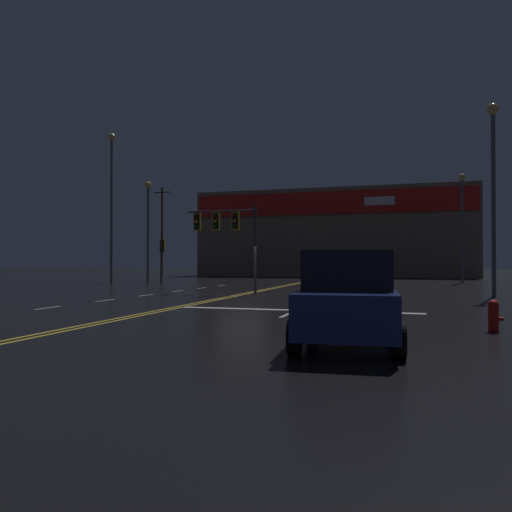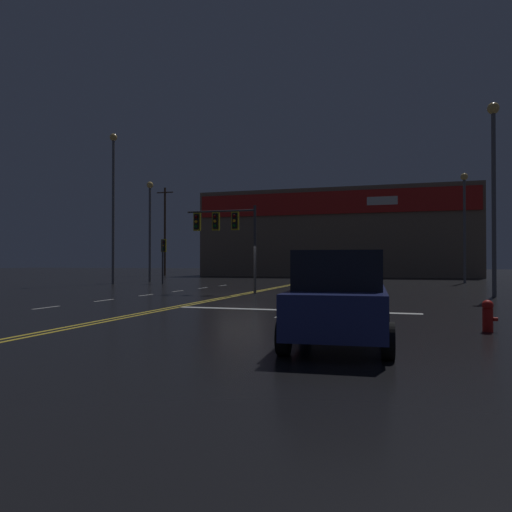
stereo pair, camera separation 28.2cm
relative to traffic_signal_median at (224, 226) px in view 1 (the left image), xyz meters
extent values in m
plane|color=black|center=(1.29, -0.98, -3.60)|extent=(200.00, 200.00, 0.00)
cube|color=gold|center=(1.14, -0.98, -3.59)|extent=(0.12, 60.00, 0.01)
cube|color=gold|center=(1.44, -0.98, -3.59)|extent=(0.12, 60.00, 0.01)
cube|color=silver|center=(-3.12, -9.98, -3.59)|extent=(0.12, 1.40, 0.01)
cube|color=silver|center=(-3.12, -6.38, -3.59)|extent=(0.12, 1.40, 0.01)
cube|color=silver|center=(-3.12, -2.78, -3.59)|extent=(0.12, 1.40, 0.01)
cube|color=silver|center=(-3.12, 0.82, -3.59)|extent=(0.12, 1.40, 0.01)
cube|color=silver|center=(-3.12, 4.42, -3.59)|extent=(0.12, 1.40, 0.01)
cube|color=silver|center=(-3.12, 8.02, -3.59)|extent=(0.12, 1.40, 0.01)
cube|color=silver|center=(5.69, -9.98, -3.59)|extent=(0.12, 1.40, 0.01)
cube|color=silver|center=(5.69, -6.38, -3.59)|extent=(0.12, 1.40, 0.01)
cube|color=silver|center=(5.69, -2.78, -3.59)|extent=(0.12, 1.40, 0.01)
cube|color=silver|center=(5.69, 0.82, -3.59)|extent=(0.12, 1.40, 0.01)
cube|color=silver|center=(5.69, 4.42, -3.59)|extent=(0.12, 1.40, 0.01)
cube|color=silver|center=(5.69, 8.02, -3.59)|extent=(0.12, 1.40, 0.01)
cube|color=silver|center=(5.69, -8.31, -3.59)|extent=(8.46, 0.40, 0.01)
cylinder|color=#38383D|center=(1.73, 0.02, -1.27)|extent=(0.14, 0.14, 4.65)
cylinder|color=#38383D|center=(-0.20, 0.02, 0.81)|extent=(3.86, 0.10, 0.10)
cube|color=black|center=(0.63, 0.02, 0.27)|extent=(0.28, 0.24, 0.84)
cube|color=gold|center=(0.63, 0.02, 0.27)|extent=(0.42, 0.08, 0.99)
sphere|color=#500705|center=(0.63, -0.14, 0.52)|extent=(0.17, 0.17, 0.17)
sphere|color=orange|center=(0.63, -0.14, 0.27)|extent=(0.17, 0.17, 0.17)
sphere|color=#084513|center=(0.63, -0.14, 0.01)|extent=(0.17, 0.17, 0.17)
cube|color=black|center=(-0.47, 0.02, 0.27)|extent=(0.28, 0.24, 0.84)
cube|color=gold|center=(-0.47, 0.02, 0.27)|extent=(0.42, 0.08, 0.99)
sphere|color=#500705|center=(-0.47, -0.14, 0.52)|extent=(0.17, 0.17, 0.17)
sphere|color=orange|center=(-0.47, -0.14, 0.27)|extent=(0.17, 0.17, 0.17)
sphere|color=#084513|center=(-0.47, -0.14, 0.01)|extent=(0.17, 0.17, 0.17)
cube|color=black|center=(-1.58, 0.02, 0.27)|extent=(0.28, 0.24, 0.84)
cube|color=gold|center=(-1.58, 0.02, 0.27)|extent=(0.42, 0.08, 0.99)
sphere|color=#500705|center=(-1.58, -0.14, 0.52)|extent=(0.17, 0.17, 0.17)
sphere|color=orange|center=(-1.58, -0.14, 0.27)|extent=(0.17, 0.17, 0.17)
sphere|color=#084513|center=(-1.58, -0.14, 0.01)|extent=(0.17, 0.17, 0.17)
cylinder|color=#38383D|center=(-8.52, 9.25, -1.90)|extent=(0.13, 0.13, 3.40)
cube|color=black|center=(-8.52, 9.43, -0.67)|extent=(0.28, 0.24, 0.84)
cube|color=gold|center=(-8.52, 9.43, -0.67)|extent=(0.42, 0.08, 0.99)
sphere|color=#500705|center=(-8.52, 9.28, -0.42)|extent=(0.17, 0.17, 0.17)
sphere|color=orange|center=(-8.52, 9.28, -0.67)|extent=(0.17, 0.17, 0.17)
sphere|color=#084513|center=(-8.52, 9.28, -0.92)|extent=(0.17, 0.17, 0.17)
cylinder|color=#59595E|center=(13.71, 17.40, 0.53)|extent=(0.20, 0.20, 8.25)
sphere|color=#F4C666|center=(13.71, 17.40, 4.82)|extent=(0.56, 0.56, 0.56)
cylinder|color=#59595E|center=(13.41, 1.16, 0.86)|extent=(0.20, 0.20, 8.90)
sphere|color=#F4C666|center=(13.41, 1.16, 5.48)|extent=(0.56, 0.56, 0.56)
cylinder|color=#59595E|center=(-11.54, 12.70, 0.43)|extent=(0.20, 0.20, 8.05)
sphere|color=#F4C666|center=(-11.54, 12.70, 4.62)|extent=(0.56, 0.56, 0.56)
cylinder|color=#59595E|center=(-11.90, 7.78, 1.89)|extent=(0.20, 0.20, 10.96)
sphere|color=#F4C666|center=(-11.90, 7.78, 7.53)|extent=(0.56, 0.56, 0.56)
cylinder|color=red|center=(11.29, -12.10, -3.32)|extent=(0.24, 0.24, 0.55)
sphere|color=red|center=(11.29, -12.10, -2.97)|extent=(0.26, 0.26, 0.26)
cylinder|color=red|center=(11.46, -12.10, -3.29)|extent=(0.10, 0.09, 0.09)
cube|color=navy|center=(8.16, -14.89, -2.88)|extent=(2.09, 4.41, 0.80)
cube|color=black|center=(8.16, -14.89, -2.10)|extent=(1.81, 2.47, 0.76)
cylinder|color=black|center=(7.16, -13.49, -3.28)|extent=(0.26, 0.65, 0.64)
cylinder|color=black|center=(8.95, -13.37, -3.28)|extent=(0.26, 0.65, 0.64)
cylinder|color=black|center=(7.36, -16.41, -3.28)|extent=(0.26, 0.65, 0.64)
cylinder|color=black|center=(9.15, -16.29, -3.28)|extent=(0.26, 0.65, 0.64)
cube|color=#7A6651|center=(1.29, 34.97, 1.39)|extent=(31.42, 10.00, 9.98)
cube|color=red|center=(1.29, 29.87, 4.64)|extent=(30.80, 0.20, 2.50)
cube|color=white|center=(6.79, 29.82, 4.64)|extent=(3.20, 0.16, 0.90)
cylinder|color=#4C3828|center=(-19.48, 30.72, 1.86)|extent=(0.26, 0.26, 10.92)
cube|color=#4C3828|center=(-19.48, 30.72, 6.72)|extent=(2.20, 0.12, 0.12)
cylinder|color=#4C3828|center=(0.88, 30.72, 1.24)|extent=(0.26, 0.26, 9.66)
cube|color=#4C3828|center=(0.88, 30.72, 5.47)|extent=(2.20, 0.12, 0.12)
camera|label=1|loc=(9.22, -25.14, -1.94)|focal=35.00mm
camera|label=2|loc=(9.49, -25.06, -1.94)|focal=35.00mm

